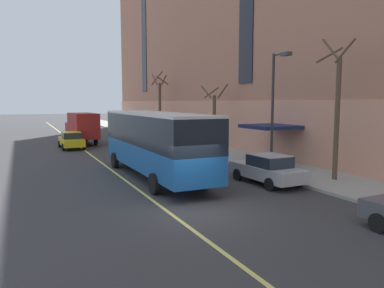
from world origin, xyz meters
TOP-DOWN VIEW (x-y plane):
  - ground_plane at (0.00, 0.00)m, footprint 260.00×260.00m
  - sidewalk at (8.66, 3.00)m, footprint 4.41×160.00m
  - city_bus at (0.43, 6.88)m, footprint 2.89×12.08m
  - parked_car_silver_0 at (5.29, 2.91)m, footprint 2.12×4.53m
  - parked_car_red_1 at (5.25, 32.87)m, footprint 2.01×4.54m
  - parked_car_navy_2 at (5.26, 25.30)m, footprint 2.05×4.56m
  - parked_car_navy_5 at (5.10, 18.73)m, footprint 2.00×4.56m
  - box_truck at (-0.66, 26.32)m, footprint 2.61×7.29m
  - taxi_cab at (-2.15, 22.83)m, footprint 2.02×4.78m
  - street_tree_mid_block at (8.84, 1.81)m, footprint 1.66×1.56m
  - street_tree_far_uptown at (8.85, 15.53)m, footprint 1.79×1.73m
  - street_tree_far_downtown at (8.84, 29.23)m, footprint 1.68×1.73m
  - street_lamp at (7.05, 4.72)m, footprint 0.36×1.48m
  - fire_hydrant at (6.95, 18.93)m, footprint 0.42×0.24m
  - lane_centerline at (-1.27, 3.00)m, footprint 0.16×140.00m

SIDE VIEW (x-z plane):
  - ground_plane at x=0.00m, z-range 0.00..0.00m
  - lane_centerline at x=-1.27m, z-range 0.00..0.01m
  - sidewalk at x=8.66m, z-range 0.00..0.15m
  - fire_hydrant at x=6.95m, z-range 0.13..0.85m
  - parked_car_navy_5 at x=5.10m, z-range 0.00..1.56m
  - parked_car_silver_0 at x=5.29m, z-range 0.00..1.56m
  - parked_car_red_1 at x=5.25m, z-range 0.00..1.56m
  - parked_car_navy_2 at x=5.26m, z-range 0.00..1.56m
  - taxi_cab at x=-2.15m, z-range 0.00..1.56m
  - box_truck at x=-0.66m, z-range 0.21..3.37m
  - city_bus at x=0.43m, z-range 0.29..3.99m
  - street_tree_far_uptown at x=8.85m, z-range 0.17..5.84m
  - street_tree_mid_block at x=8.84m, z-range 0.13..7.56m
  - street_tree_far_downtown at x=8.84m, z-range 0.09..7.92m
  - street_lamp at x=7.05m, z-range 0.93..7.82m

